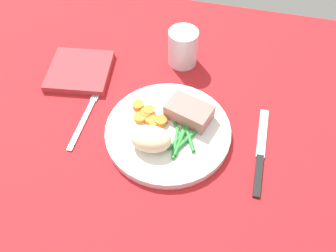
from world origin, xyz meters
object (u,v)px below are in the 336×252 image
Objects in this scene: fork at (85,118)px; knife at (260,152)px; dinner_plate at (168,131)px; water_glass at (183,49)px; meat_portion at (189,112)px; napkin at (80,71)px.

knife is at bearing 1.61° from fork.
dinner_plate is 2.92× the size of water_glass.
meat_portion reaches higher than napkin.
dinner_plate reaches higher than knife.
meat_portion is 18.15cm from water_glass.
knife is at bearing -16.33° from napkin.
napkin is at bearing -156.95° from water_glass.
water_glass is (15.98, 21.62, 3.49)cm from fork.
meat_portion is 0.43× the size of knife.
dinner_plate is at bearing 2.49° from fork.
fork is 36.02cm from knife.
dinner_plate is at bearing -26.99° from napkin.
water_glass reaches higher than dinner_plate.
napkin reaches higher than knife.
water_glass is 0.63× the size of napkin.
dinner_plate is 17.64cm from fork.
fork is at bearing -168.74° from meat_portion.
water_glass is (-1.65, 21.36, 2.89)cm from dinner_plate.
napkin is (-42.00, 12.31, 0.58)cm from knife.
meat_portion reaches higher than dinner_plate.
fork is 27.11cm from water_glass.
water_glass is at bearing 128.96° from knife.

